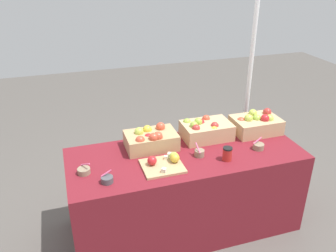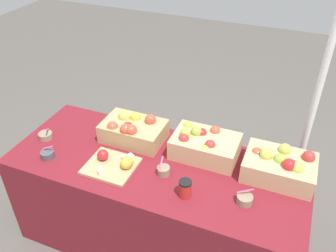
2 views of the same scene
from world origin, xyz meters
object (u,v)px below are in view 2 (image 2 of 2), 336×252
at_px(coffee_cup, 185,189).
at_px(sample_bowl_near, 47,154).
at_px(sample_bowl_extra, 245,199).
at_px(tent_pole, 314,106).
at_px(sample_bowl_mid, 46,135).
at_px(apple_crate_middle, 204,145).
at_px(cutting_board_front, 115,163).
at_px(apple_crate_right, 133,130).
at_px(apple_crate_left, 280,166).
at_px(sample_bowl_far, 163,170).

bearing_deg(coffee_cup, sample_bowl_near, -178.97).
distance_m(sample_bowl_extra, tent_pole, 0.78).
distance_m(sample_bowl_near, sample_bowl_mid, 0.22).
xyz_separation_m(apple_crate_middle, sample_bowl_mid, (-1.07, -0.24, -0.06)).
relative_size(cutting_board_front, sample_bowl_extra, 3.27).
bearing_deg(sample_bowl_near, apple_crate_middle, 23.93).
distance_m(apple_crate_right, sample_bowl_mid, 0.61).
bearing_deg(coffee_cup, sample_bowl_extra, 13.39).
xyz_separation_m(apple_crate_right, cutting_board_front, (0.02, -0.30, -0.05)).
relative_size(apple_crate_left, apple_crate_right, 0.99).
bearing_deg(apple_crate_left, coffee_cup, -141.83).
relative_size(sample_bowl_mid, sample_bowl_extra, 1.09).
height_order(cutting_board_front, sample_bowl_extra, sample_bowl_extra).
relative_size(sample_bowl_near, sample_bowl_far, 0.81).
distance_m(apple_crate_middle, apple_crate_right, 0.50).
height_order(sample_bowl_far, tent_pole, tent_pole).
bearing_deg(coffee_cup, sample_bowl_far, 146.73).
distance_m(cutting_board_front, coffee_cup, 0.49).
distance_m(apple_crate_left, sample_bowl_far, 0.70).
xyz_separation_m(apple_crate_right, sample_bowl_far, (0.33, -0.25, -0.05)).
distance_m(apple_crate_right, coffee_cup, 0.63).
distance_m(apple_crate_right, cutting_board_front, 0.31).
height_order(apple_crate_right, sample_bowl_near, apple_crate_right).
relative_size(sample_bowl_far, sample_bowl_extra, 1.17).
relative_size(apple_crate_middle, apple_crate_right, 1.00).
relative_size(apple_crate_left, sample_bowl_far, 3.75).
relative_size(apple_crate_left, sample_bowl_mid, 4.02).
bearing_deg(apple_crate_right, apple_crate_left, -0.16).
bearing_deg(sample_bowl_mid, sample_bowl_far, -1.78).
distance_m(apple_crate_right, tent_pole, 1.18).
relative_size(apple_crate_left, cutting_board_front, 1.34).
distance_m(sample_bowl_far, sample_bowl_extra, 0.51).
relative_size(apple_crate_left, tent_pole, 0.20).
relative_size(apple_crate_right, sample_bowl_mid, 4.08).
height_order(apple_crate_left, apple_crate_middle, same).
xyz_separation_m(apple_crate_right, coffee_cup, (0.51, -0.37, -0.02)).
bearing_deg(cutting_board_front, sample_bowl_mid, 172.03).
xyz_separation_m(sample_bowl_mid, sample_bowl_extra, (1.41, -0.07, 0.00)).
bearing_deg(apple_crate_left, sample_bowl_extra, -116.15).
height_order(cutting_board_front, sample_bowl_near, cutting_board_front).
relative_size(cutting_board_front, sample_bowl_mid, 2.99).
bearing_deg(sample_bowl_mid, apple_crate_left, 8.03).
bearing_deg(apple_crate_middle, apple_crate_left, -3.18).
relative_size(apple_crate_right, tent_pole, 0.20).
bearing_deg(apple_crate_left, cutting_board_front, -162.52).
height_order(apple_crate_middle, sample_bowl_mid, apple_crate_middle).
height_order(apple_crate_right, tent_pole, tent_pole).
bearing_deg(tent_pole, sample_bowl_far, -140.45).
bearing_deg(sample_bowl_mid, sample_bowl_near, -48.87).
xyz_separation_m(sample_bowl_extra, tent_pole, (0.26, 0.68, 0.28)).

